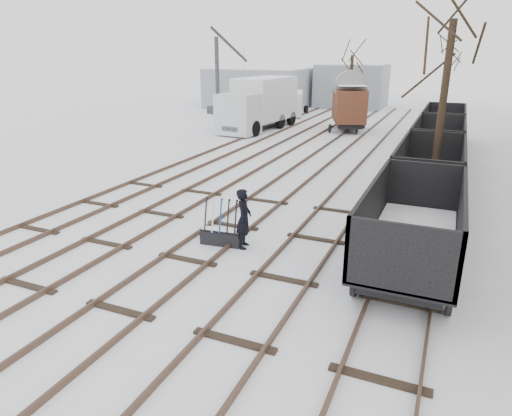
% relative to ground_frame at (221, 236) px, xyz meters
% --- Properties ---
extents(ground, '(120.00, 120.00, 0.00)m').
position_rel_ground_frame_xyz_m(ground, '(-0.36, -1.45, -0.28)').
color(ground, white).
rests_on(ground, ground).
extents(tracks, '(13.90, 52.00, 0.16)m').
position_rel_ground_frame_xyz_m(tracks, '(-0.36, 12.22, -0.21)').
color(tracks, black).
rests_on(tracks, ground).
extents(shed_left, '(10.00, 8.00, 4.10)m').
position_rel_ground_frame_xyz_m(shed_left, '(-13.36, 34.55, 1.76)').
color(shed_left, '#9099A3').
rests_on(shed_left, ground).
extents(shed_right, '(7.00, 6.00, 4.50)m').
position_rel_ground_frame_xyz_m(shed_right, '(-4.36, 38.55, 1.96)').
color(shed_right, '#9099A3').
rests_on(shed_right, ground).
extents(ground_frame, '(1.34, 0.56, 1.49)m').
position_rel_ground_frame_xyz_m(ground_frame, '(0.00, 0.00, 0.00)').
color(ground_frame, black).
rests_on(ground_frame, ground).
extents(worker, '(0.60, 0.78, 1.89)m').
position_rel_ground_frame_xyz_m(worker, '(0.75, 0.10, 0.66)').
color(worker, black).
rests_on(worker, ground).
extents(freight_wagon_a, '(2.40, 6.01, 2.45)m').
position_rel_ground_frame_xyz_m(freight_wagon_a, '(5.64, 0.44, 0.65)').
color(freight_wagon_a, black).
rests_on(freight_wagon_a, ground).
extents(freight_wagon_b, '(2.40, 6.01, 2.45)m').
position_rel_ground_frame_xyz_m(freight_wagon_b, '(5.64, 6.84, 0.65)').
color(freight_wagon_b, black).
rests_on(freight_wagon_b, ground).
extents(freight_wagon_c, '(2.40, 6.01, 2.45)m').
position_rel_ground_frame_xyz_m(freight_wagon_c, '(5.64, 13.24, 0.65)').
color(freight_wagon_c, black).
rests_on(freight_wagon_c, ground).
extents(freight_wagon_d, '(2.40, 6.01, 2.45)m').
position_rel_ground_frame_xyz_m(freight_wagon_d, '(5.64, 19.64, 0.65)').
color(freight_wagon_d, black).
rests_on(freight_wagon_d, ground).
extents(box_van_wagon, '(3.71, 5.05, 3.45)m').
position_rel_ground_frame_xyz_m(box_van_wagon, '(-1.23, 23.15, 1.73)').
color(box_van_wagon, black).
rests_on(box_van_wagon, ground).
extents(lorry, '(3.40, 8.72, 3.87)m').
position_rel_ground_frame_xyz_m(lorry, '(-7.65, 20.90, 1.71)').
color(lorry, black).
rests_on(lorry, ground).
extents(panel_van, '(3.56, 5.40, 2.19)m').
position_rel_ground_frame_xyz_m(panel_van, '(-8.14, 29.63, 0.86)').
color(panel_van, silver).
rests_on(panel_van, ground).
extents(crane, '(2.08, 4.72, 7.93)m').
position_rel_ground_frame_xyz_m(crane, '(-14.99, 28.15, 1.80)').
color(crane, '#323337').
rests_on(crane, ground).
extents(tree_near, '(0.30, 0.30, 6.99)m').
position_rel_ground_frame_xyz_m(tree_near, '(5.74, 8.70, 3.21)').
color(tree_near, black).
rests_on(tree_near, ground).
extents(tree_far_left, '(0.30, 0.30, 5.39)m').
position_rel_ground_frame_xyz_m(tree_far_left, '(-3.48, 33.70, 2.41)').
color(tree_far_left, black).
rests_on(tree_far_left, ground).
extents(tree_far_right, '(0.30, 0.30, 6.21)m').
position_rel_ground_frame_xyz_m(tree_far_right, '(4.94, 39.33, 2.82)').
color(tree_far_right, black).
rests_on(tree_far_right, ground).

